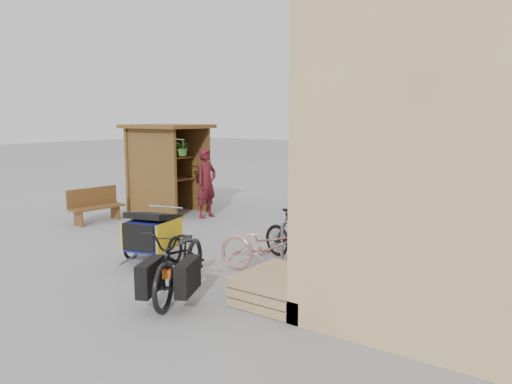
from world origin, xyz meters
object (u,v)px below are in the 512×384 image
Objects in this scene: kiosk at (165,156)px; shopping_carts at (440,194)px; bike_1 at (297,236)px; bike_6 at (375,209)px; person_kiosk at (206,183)px; bike_2 at (334,224)px; bike_3 at (343,224)px; cargo_bike at (180,261)px; bike_7 at (389,202)px; pallet_stack at (280,287)px; bike_4 at (368,217)px; child_trailer at (152,232)px; bench at (95,205)px; bike_5 at (360,213)px; bike_0 at (269,246)px.

kiosk is 1.36× the size of shopping_carts.
bike_1 reaches higher than bike_6.
bike_1 is at bearing -116.08° from person_kiosk.
bike_6 is at bearing -0.59° from bike_2.
bike_3 is (0.20, 1.44, -0.01)m from bike_1.
bike_2 is at bearing -8.11° from kiosk.
cargo_bike is 6.70m from bike_7.
bike_2 is at bearing 145.11° from bike_3.
kiosk reaches higher than bike_6.
pallet_stack is at bearing -170.00° from bike_2.
kiosk is at bearing 112.55° from cargo_bike.
bike_2 is at bearing -98.48° from shopping_carts.
bike_4 is at bearing -13.95° from bike_3.
child_trailer is 3.55m from bike_2.
person_kiosk is (-4.81, 3.91, 0.69)m from pallet_stack.
bike_3 is 0.94× the size of bike_6.
kiosk is at bearing 84.92° from bench.
kiosk is 1.32× the size of bike_2.
cargo_bike is at bearing -172.03° from bike_6.
bike_7 is at bearing 5.26° from bike_4.
kiosk is 1.68× the size of bike_5.
bike_2 is 2.35m from bike_6.
bike_5 is at bearing 8.05° from kiosk.
person_kiosk is at bearing 41.52° from bike_0.
bike_7 is (4.13, 2.08, -0.37)m from person_kiosk.
bike_3 is (2.36, 2.94, -0.07)m from child_trailer.
shopping_carts is at bearing 52.88° from child_trailer.
bike_3 is at bearing -16.93° from bike_0.
bench is 0.76× the size of shopping_carts.
bench is at bearing 129.80° from cargo_bike.
cargo_bike is (5.38, -2.52, 0.09)m from bench.
bike_1 is 0.88× the size of bike_7.
bike_7 is at bearing 7.52° from bike_1.
bike_4 is at bearing -16.72° from bike_0.
bike_3 is at bearing 100.67° from pallet_stack.
kiosk is at bearing 117.56° from child_trailer.
person_kiosk reaches higher than pallet_stack.
bench is 0.88× the size of bike_1.
bike_6 is at bearing -4.36° from bike_3.
child_trailer is 5.53m from bike_6.
kiosk is 4.94m from child_trailer.
shopping_carts is 1.02× the size of bike_7.
child_trailer is at bearing 163.41° from bike_5.
bike_2 reaches higher than bike_3.
cargo_bike is at bearing 168.28° from bike_2.
bike_0 is at bearing 49.02° from cargo_bike.
bike_0 is (-0.82, -6.90, -0.10)m from shopping_carts.
bike_0 is 5.05m from bike_7.
bike_4 is at bearing 43.21° from child_trailer.
shopping_carts is at bearing 47.91° from bench.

